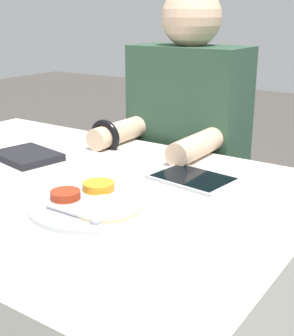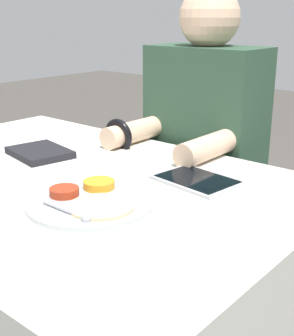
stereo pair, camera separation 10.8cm
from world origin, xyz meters
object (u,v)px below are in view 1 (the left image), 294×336
at_px(thali_tray, 93,203).
at_px(red_notebook, 27,156).
at_px(tablet_device, 193,178).
at_px(person_diner, 186,178).

bearing_deg(thali_tray, red_notebook, 157.85).
relative_size(red_notebook, tablet_device, 0.94).
xyz_separation_m(red_notebook, person_diner, (0.25, 0.48, -0.16)).
distance_m(thali_tray, tablet_device, 0.29).
height_order(thali_tray, person_diner, person_diner).
relative_size(thali_tray, red_notebook, 1.39).
bearing_deg(red_notebook, tablet_device, 13.40).
bearing_deg(person_diner, thali_tray, -78.57).
distance_m(red_notebook, person_diner, 0.57).
height_order(thali_tray, red_notebook, thali_tray).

